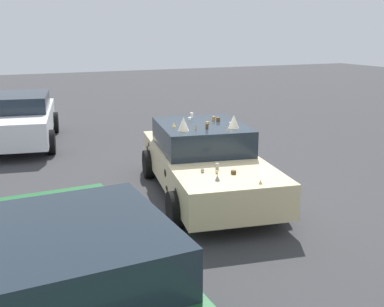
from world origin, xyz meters
The scene contains 4 objects.
ground_plane centered at (0.00, 0.00, 0.00)m, with size 60.00×60.00×0.00m, color #38383A.
art_car_decorated centered at (0.08, -0.01, 0.71)m, with size 4.82×2.65×1.66m.
parked_sedan_near_left centered at (6.18, 3.01, 0.75)m, with size 4.80×2.53×1.45m.
parked_sedan_far_right centered at (-3.60, 3.23, 0.73)m, with size 4.44×2.18×1.48m.
Camera 1 is at (-7.98, 3.87, 3.23)m, focal length 43.14 mm.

